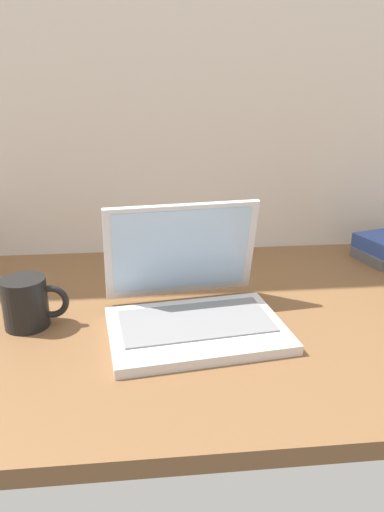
# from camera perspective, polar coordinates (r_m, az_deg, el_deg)

# --- Properties ---
(desk) EXTENTS (1.60, 0.76, 0.03)m
(desk) POSITION_cam_1_polar(r_m,az_deg,el_deg) (0.96, -0.02, -7.59)
(desk) COLOR brown
(desk) RESTS_ON ground
(laptop) EXTENTS (0.34, 0.31, 0.21)m
(laptop) POSITION_cam_1_polar(r_m,az_deg,el_deg) (0.90, -0.10, -5.27)
(laptop) COLOR silver
(laptop) RESTS_ON desk
(coffee_mug) EXTENTS (0.12, 0.08, 0.09)m
(coffee_mug) POSITION_cam_1_polar(r_m,az_deg,el_deg) (0.94, -18.88, -5.16)
(coffee_mug) COLOR black
(coffee_mug) RESTS_ON desk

